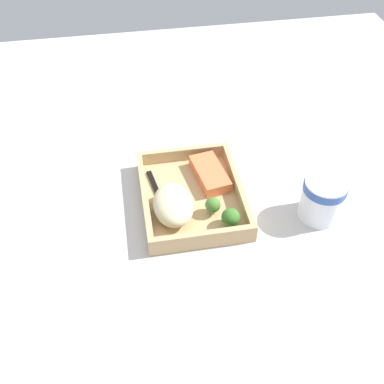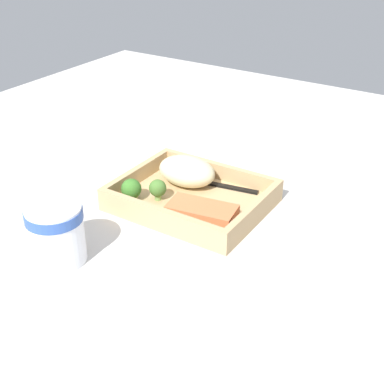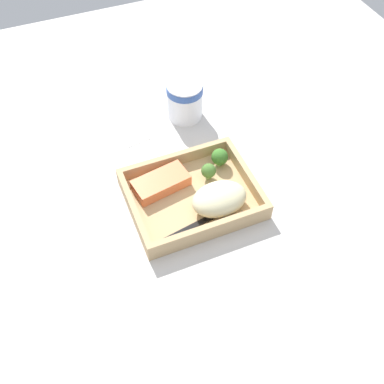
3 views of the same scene
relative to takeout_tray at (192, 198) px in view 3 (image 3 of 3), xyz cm
name	(u,v)px [view 3 (image 3 of 3)]	position (x,y,z in cm)	size (l,w,h in cm)	color
ground_plane	(192,203)	(0.00, 0.00, -1.60)	(160.00, 160.00, 2.00)	beige
takeout_tray	(192,198)	(0.00, 0.00, 0.00)	(25.86, 20.78, 1.20)	tan
tray_rim	(192,192)	(0.00, 0.00, 2.11)	(25.86, 20.78, 3.01)	tan
salmon_fillet	(161,183)	(-5.00, 4.78, 1.91)	(11.47, 5.67, 2.61)	#E87242
mashed_potatoes	(219,199)	(4.01, -4.48, 3.26)	(11.26, 8.01, 5.32)	beige
broccoli_floret_1	(209,171)	(5.08, 3.33, 2.84)	(3.13, 3.13, 3.91)	#769E50
broccoli_floret_2	(220,157)	(8.86, 6.06, 2.86)	(3.63, 3.63, 4.17)	#7EAE5A
fork	(204,221)	(-0.22, -6.66, 0.82)	(15.85, 4.27, 0.44)	black
paper_cup	(185,99)	(8.20, 24.74, 4.59)	(8.55, 8.55, 9.28)	white
receipt_slip	(127,129)	(-6.48, 25.35, -0.48)	(7.90, 11.32, 0.24)	white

